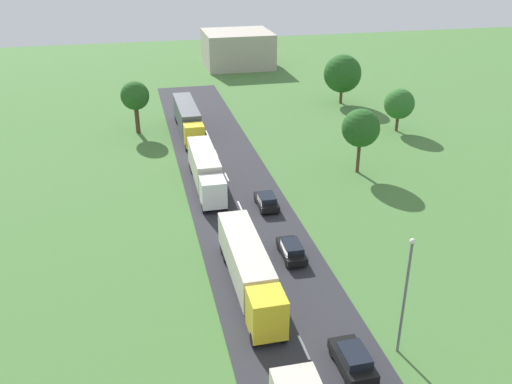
{
  "coord_description": "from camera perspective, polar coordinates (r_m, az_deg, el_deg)",
  "views": [
    {
      "loc": [
        -9.64,
        -2.16,
        25.4
      ],
      "look_at": [
        1.04,
        43.99,
        2.78
      ],
      "focal_mm": 38.85,
      "sensor_mm": 36.0,
      "label": 1
    }
  ],
  "objects": [
    {
      "name": "tree_birch",
      "position": [
        63.05,
        10.74,
        6.47
      ],
      "size": [
        4.28,
        4.28,
        7.46
      ],
      "color": "#513823",
      "rests_on": "ground"
    },
    {
      "name": "tree_maple",
      "position": [
        89.84,
        8.89,
        11.95
      ],
      "size": [
        5.91,
        5.91,
        7.73
      ],
      "color": "#513823",
      "rests_on": "ground"
    },
    {
      "name": "lamppost_second",
      "position": [
        36.53,
        15.14,
        -9.85
      ],
      "size": [
        0.36,
        0.36,
        8.62
      ],
      "color": "slate",
      "rests_on": "ground"
    },
    {
      "name": "truck_third",
      "position": [
        59.39,
        -5.21,
        2.37
      ],
      "size": [
        2.58,
        12.73,
        3.68
      ],
      "color": "white",
      "rests_on": "road"
    },
    {
      "name": "truck_fourth",
      "position": [
        76.15,
        -7.05,
        7.61
      ],
      "size": [
        2.6,
        14.36,
        3.8
      ],
      "color": "yellow",
      "rests_on": "road"
    },
    {
      "name": "distant_building",
      "position": [
        114.99,
        -1.91,
        14.5
      ],
      "size": [
        13.2,
        12.12,
        6.87
      ],
      "primitive_type": "cube",
      "color": "#B2A899",
      "rests_on": "ground"
    },
    {
      "name": "car_fifth",
      "position": [
        55.25,
        1.11,
        -0.9
      ],
      "size": [
        1.91,
        3.99,
        1.45
      ],
      "color": "black",
      "rests_on": "road"
    },
    {
      "name": "tree_oak",
      "position": [
        76.75,
        -12.35,
        9.62
      ],
      "size": [
        3.82,
        3.82,
        7.11
      ],
      "color": "#513823",
      "rests_on": "ground"
    },
    {
      "name": "car_third",
      "position": [
        36.88,
        9.96,
        -16.62
      ],
      "size": [
        1.95,
        4.04,
        1.6
      ],
      "color": "black",
      "rests_on": "road"
    },
    {
      "name": "road",
      "position": [
        38.05,
        5.32,
        -16.44
      ],
      "size": [
        10.0,
        140.0,
        0.06
      ],
      "primitive_type": "cube",
      "color": "#2B2B30",
      "rests_on": "ground"
    },
    {
      "name": "truck_second",
      "position": [
        42.37,
        -0.72,
        -7.81
      ],
      "size": [
        2.5,
        13.48,
        3.53
      ],
      "color": "yellow",
      "rests_on": "road"
    },
    {
      "name": "tree_elm",
      "position": [
        78.51,
        14.53,
        8.78
      ],
      "size": [
        4.13,
        4.13,
        5.93
      ],
      "color": "#513823",
      "rests_on": "ground"
    },
    {
      "name": "car_fourth",
      "position": [
        47.16,
        3.7,
        -5.96
      ],
      "size": [
        1.8,
        4.17,
        1.45
      ],
      "color": "black",
      "rests_on": "road"
    }
  ]
}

